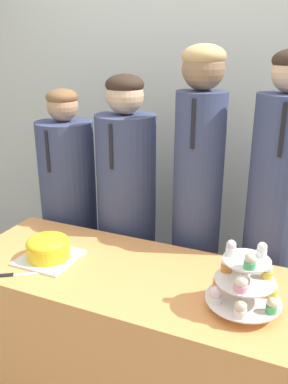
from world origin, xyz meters
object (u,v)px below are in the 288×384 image
Objects in this scene: cupcake_stand at (243,282)px; student_3 at (272,237)px; cake_knife at (16,275)px; student_1 at (127,224)px; student_2 at (196,217)px; student_0 at (70,221)px; round_cake at (48,247)px.

student_3 reaches higher than cupcake_stand.
student_1 is at bearing 44.18° from cake_knife.
student_1 is 0.92× the size of student_2.
student_1 reaches higher than student_0.
student_2 reaches higher than cupcake_stand.
round_cake is 0.18m from cake_knife.
round_cake is 0.61m from student_0.
student_0 is (-0.25, 0.54, -0.14)m from round_cake.
student_3 reaches higher than student_0.
round_cake is 0.96× the size of cake_knife.
round_cake is 0.85m from cupcake_stand.
student_3 is at bearing 4.52° from cake_knife.
cupcake_stand is 0.66m from student_2.
student_1 is at bearing 180.00° from student_3.
student_1 is (0.37, 0.00, 0.05)m from student_0.
cake_knife is 0.94× the size of cupcake_stand.
cupcake_stand is 1.25m from student_0.
cupcake_stand reaches higher than cake_knife.
student_0 is at bearing 73.52° from cake_knife.
student_0 is 0.78m from student_2.
student_2 is at bearing 121.02° from cupcake_stand.
cake_knife is 0.16× the size of student_3.
student_3 reaches higher than cake_knife.
cupcake_stand is 0.16× the size of student_3.
cupcake_stand is (0.89, 0.15, 0.11)m from cake_knife.
student_3 is (0.04, 0.56, -0.07)m from cupcake_stand.
student_3 is at bearing -0.00° from student_0.
round_cake is at bearing 42.33° from cake_knife.
student_1 is 0.40m from student_2.
round_cake is at bearing -148.54° from student_3.
student_2 reaches higher than cake_knife.
cupcake_stand is at bearing -23.58° from cake_knife.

